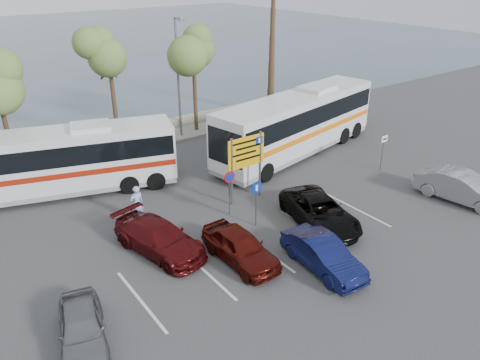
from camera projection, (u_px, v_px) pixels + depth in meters
ground at (270, 231)px, 21.81m from camera, size 120.00×120.00×0.00m
kerb_strip at (140, 143)px, 32.01m from camera, size 44.00×2.40×0.15m
seawall at (128, 132)px, 33.38m from camera, size 48.00×0.80×0.60m
tree_mid at (108, 47)px, 28.40m from camera, size 3.20×3.20×8.00m
tree_right at (193, 45)px, 31.80m from camera, size 3.20×3.20×7.40m
street_lamp_right at (178, 73)px, 31.32m from camera, size 0.45×1.15×8.01m
direction_sign at (246, 157)px, 23.64m from camera, size 2.20×0.12×3.60m
sign_no_stop at (230, 186)px, 22.56m from camera, size 0.60×0.08×2.35m
sign_parking at (256, 198)px, 21.65m from camera, size 0.50×0.07×2.25m
sign_taxi at (383, 148)px, 27.49m from camera, size 0.50×0.07×2.20m
lane_markings at (264, 249)px, 20.47m from camera, size 12.02×4.20×0.01m
coach_bus_left at (60, 164)px, 24.61m from camera, size 12.17×5.88×3.72m
coach_bus_right at (297, 126)px, 29.73m from camera, size 13.44×5.30×4.10m
car_silver_a at (82, 327)px, 15.22m from camera, size 2.33×3.90×1.24m
car_blue at (323, 254)px, 18.91m from camera, size 1.75×4.15×1.33m
car_maroon at (159, 238)px, 20.01m from camera, size 2.92×5.00×1.36m
car_red at (240, 247)px, 19.37m from camera, size 1.67×4.05×1.38m
suv_black at (320, 212)px, 22.07m from camera, size 3.48×5.34×1.37m
car_silver_b at (462, 187)px, 24.22m from camera, size 2.41×4.94×1.56m
pedestrian_near at (137, 204)px, 22.28m from camera, size 0.70×0.48×1.85m
pedestrian_far at (255, 160)px, 27.52m from camera, size 0.81×0.92×1.59m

